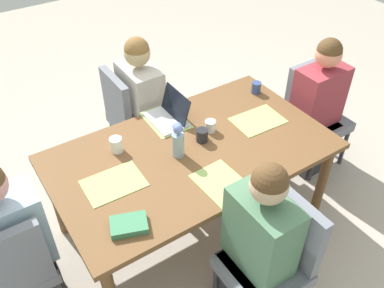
{
  "coord_description": "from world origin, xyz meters",
  "views": [
    {
      "loc": [
        1.15,
        1.75,
        2.53
      ],
      "look_at": [
        0.0,
        0.0,
        0.78
      ],
      "focal_mm": 38.91,
      "sensor_mm": 36.0,
      "label": 1
    }
  ],
  "objects_px": {
    "chair_head_left_left_far": "(313,110)",
    "person_near_left_mid": "(143,113)",
    "coffee_mug_centre_left": "(256,88)",
    "laptop_near_left_mid": "(169,115)",
    "person_far_left_near": "(258,252)",
    "flower_vase": "(178,138)",
    "coffee_mug_near_right": "(210,126)",
    "chair_near_left_mid": "(132,115)",
    "coffee_mug_near_left": "(116,145)",
    "book_red_cover": "(129,225)",
    "dining_table": "(192,158)",
    "chair_head_right_right_near": "(11,269)",
    "person_head_left_left_far": "(315,114)",
    "coffee_mug_centre_right": "(202,135)",
    "chair_far_left_near": "(274,256)",
    "person_head_right_right_near": "(17,252)"
  },
  "relations": [
    {
      "from": "chair_head_left_left_far",
      "to": "person_near_left_mid",
      "type": "bearing_deg",
      "value": -30.24
    },
    {
      "from": "coffee_mug_centre_left",
      "to": "laptop_near_left_mid",
      "type": "bearing_deg",
      "value": -4.83
    },
    {
      "from": "person_far_left_near",
      "to": "coffee_mug_centre_left",
      "type": "distance_m",
      "value": 1.38
    },
    {
      "from": "flower_vase",
      "to": "coffee_mug_near_right",
      "type": "bearing_deg",
      "value": -163.9
    },
    {
      "from": "chair_near_left_mid",
      "to": "coffee_mug_near_right",
      "type": "relative_size",
      "value": 10.79
    },
    {
      "from": "coffee_mug_near_left",
      "to": "book_red_cover",
      "type": "height_order",
      "value": "coffee_mug_near_left"
    },
    {
      "from": "dining_table",
      "to": "person_far_left_near",
      "type": "distance_m",
      "value": 0.77
    },
    {
      "from": "chair_head_right_right_near",
      "to": "coffee_mug_near_right",
      "type": "xyz_separation_m",
      "value": [
        -1.48,
        -0.17,
        0.27
      ]
    },
    {
      "from": "person_near_left_mid",
      "to": "person_head_left_left_far",
      "type": "bearing_deg",
      "value": 145.93
    },
    {
      "from": "chair_near_left_mid",
      "to": "person_head_left_left_far",
      "type": "relative_size",
      "value": 0.75
    },
    {
      "from": "coffee_mug_near_left",
      "to": "coffee_mug_centre_left",
      "type": "bearing_deg",
      "value": -178.17
    },
    {
      "from": "person_near_left_mid",
      "to": "chair_head_right_right_near",
      "type": "relative_size",
      "value": 1.33
    },
    {
      "from": "chair_head_left_left_far",
      "to": "book_red_cover",
      "type": "relative_size",
      "value": 4.5
    },
    {
      "from": "coffee_mug_centre_right",
      "to": "person_head_left_left_far",
      "type": "bearing_deg",
      "value": 178.72
    },
    {
      "from": "chair_head_left_left_far",
      "to": "person_far_left_near",
      "type": "bearing_deg",
      "value": 32.61
    },
    {
      "from": "chair_far_left_near",
      "to": "chair_near_left_mid",
      "type": "distance_m",
      "value": 1.69
    },
    {
      "from": "person_near_left_mid",
      "to": "chair_head_left_left_far",
      "type": "height_order",
      "value": "person_near_left_mid"
    },
    {
      "from": "person_near_left_mid",
      "to": "flower_vase",
      "type": "height_order",
      "value": "person_near_left_mid"
    },
    {
      "from": "chair_far_left_near",
      "to": "person_head_right_right_near",
      "type": "bearing_deg",
      "value": -33.69
    },
    {
      "from": "coffee_mug_centre_right",
      "to": "flower_vase",
      "type": "bearing_deg",
      "value": 9.69
    },
    {
      "from": "person_head_right_right_near",
      "to": "person_near_left_mid",
      "type": "bearing_deg",
      "value": -147.0
    },
    {
      "from": "person_head_right_right_near",
      "to": "flower_vase",
      "type": "height_order",
      "value": "person_head_right_right_near"
    },
    {
      "from": "coffee_mug_centre_right",
      "to": "person_head_right_right_near",
      "type": "bearing_deg",
      "value": 1.86
    },
    {
      "from": "person_head_right_right_near",
      "to": "book_red_cover",
      "type": "bearing_deg",
      "value": 147.81
    },
    {
      "from": "flower_vase",
      "to": "coffee_mug_centre_left",
      "type": "bearing_deg",
      "value": -161.95
    },
    {
      "from": "coffee_mug_centre_left",
      "to": "chair_head_left_left_far",
      "type": "bearing_deg",
      "value": 156.46
    },
    {
      "from": "flower_vase",
      "to": "coffee_mug_near_right",
      "type": "xyz_separation_m",
      "value": [
        -0.32,
        -0.09,
        -0.1
      ]
    },
    {
      "from": "coffee_mug_near_right",
      "to": "book_red_cover",
      "type": "height_order",
      "value": "coffee_mug_near_right"
    },
    {
      "from": "dining_table",
      "to": "chair_head_right_right_near",
      "type": "height_order",
      "value": "chair_head_right_right_near"
    },
    {
      "from": "chair_near_left_mid",
      "to": "coffee_mug_near_right",
      "type": "distance_m",
      "value": 0.86
    },
    {
      "from": "coffee_mug_near_left",
      "to": "book_red_cover",
      "type": "bearing_deg",
      "value": 70.16
    },
    {
      "from": "person_near_left_mid",
      "to": "person_head_left_left_far",
      "type": "distance_m",
      "value": 1.42
    },
    {
      "from": "coffee_mug_near_right",
      "to": "person_far_left_near",
      "type": "bearing_deg",
      "value": 72.72
    },
    {
      "from": "flower_vase",
      "to": "chair_head_left_left_far",
      "type": "bearing_deg",
      "value": -176.45
    },
    {
      "from": "laptop_near_left_mid",
      "to": "chair_head_right_right_near",
      "type": "bearing_deg",
      "value": 18.6
    },
    {
      "from": "chair_far_left_near",
      "to": "flower_vase",
      "type": "relative_size",
      "value": 3.55
    },
    {
      "from": "person_head_right_right_near",
      "to": "flower_vase",
      "type": "bearing_deg",
      "value": -179.67
    },
    {
      "from": "dining_table",
      "to": "coffee_mug_centre_left",
      "type": "bearing_deg",
      "value": -159.34
    },
    {
      "from": "laptop_near_left_mid",
      "to": "coffee_mug_centre_left",
      "type": "bearing_deg",
      "value": 175.17
    },
    {
      "from": "person_head_left_left_far",
      "to": "book_red_cover",
      "type": "bearing_deg",
      "value": 11.25
    },
    {
      "from": "chair_head_right_right_near",
      "to": "laptop_near_left_mid",
      "type": "distance_m",
      "value": 1.41
    },
    {
      "from": "coffee_mug_near_left",
      "to": "coffee_mug_centre_left",
      "type": "height_order",
      "value": "coffee_mug_near_left"
    },
    {
      "from": "person_far_left_near",
      "to": "laptop_near_left_mid",
      "type": "height_order",
      "value": "person_far_left_near"
    },
    {
      "from": "chair_head_right_right_near",
      "to": "coffee_mug_centre_right",
      "type": "height_order",
      "value": "chair_head_right_right_near"
    },
    {
      "from": "chair_far_left_near",
      "to": "coffee_mug_near_left",
      "type": "bearing_deg",
      "value": -67.59
    },
    {
      "from": "chair_near_left_mid",
      "to": "coffee_mug_near_left",
      "type": "distance_m",
      "value": 0.78
    },
    {
      "from": "flower_vase",
      "to": "coffee_mug_near_right",
      "type": "height_order",
      "value": "flower_vase"
    },
    {
      "from": "coffee_mug_near_left",
      "to": "coffee_mug_near_right",
      "type": "distance_m",
      "value": 0.66
    },
    {
      "from": "person_head_left_left_far",
      "to": "coffee_mug_near_right",
      "type": "relative_size",
      "value": 14.33
    },
    {
      "from": "flower_vase",
      "to": "person_far_left_near",
      "type": "bearing_deg",
      "value": 94.04
    }
  ]
}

